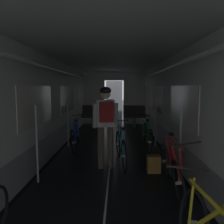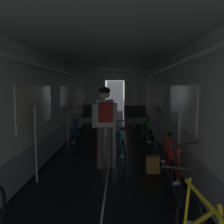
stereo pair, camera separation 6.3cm
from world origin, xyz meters
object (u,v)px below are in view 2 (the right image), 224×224
Objects in this scene: bench_seat_far_left at (94,114)px; bicycle_red at (170,168)px; bicycle_green at (146,136)px; bicycle_blue at (75,136)px; bench_seat_far_right at (135,114)px; person_cyclist_aisle at (105,118)px; backpack_on_floor at (152,164)px; bicycle_teal_in_aisle at (120,148)px.

bench_seat_far_left is 6.52m from bicycle_red.
bicycle_blue is at bearing -176.53° from bicycle_green.
bench_seat_far_right is (1.80, 0.00, 0.00)m from bench_seat_far_left.
person_cyclist_aisle reaches higher than bicycle_blue.
bench_seat_far_left is at bearing 98.98° from person_cyclist_aisle.
bicycle_green reaches higher than backpack_on_floor.
bicycle_red is at bearing -78.14° from backpack_on_floor.
bicycle_teal_in_aisle is at bearing 39.31° from person_cyclist_aisle.
bicycle_green is 0.98× the size of person_cyclist_aisle.
person_cyclist_aisle reaches higher than bicycle_red.
bench_seat_far_right is 4.23m from bicycle_blue.
bicycle_red is 1.51m from bicycle_teal_in_aisle.
bicycle_red reaches higher than bicycle_green.
bicycle_blue is (-1.95, -0.12, -0.00)m from bicycle_green.
bicycle_teal_in_aisle is at bearing -119.66° from bicycle_green.
bench_seat_far_right is 5.42m from backpack_on_floor.
person_cyclist_aisle reaches higher than bench_seat_far_left.
bicycle_green is at bearing -88.86° from bench_seat_far_right.
backpack_on_floor is at bearing 101.86° from bicycle_red.
bicycle_blue is 1.69m from bicycle_teal_in_aisle.
backpack_on_floor is at bearing -71.57° from bench_seat_far_left.
bicycle_blue is 1.82m from person_cyclist_aisle.
bicycle_red is (0.17, -6.21, -0.19)m from bench_seat_far_right.
bicycle_green is 1.96m from bicycle_blue.
bench_seat_far_left is 0.58× the size of bicycle_teal_in_aisle.
person_cyclist_aisle is 5.09× the size of backpack_on_floor.
bench_seat_far_right is at bearing 82.48° from bicycle_teal_in_aisle.
backpack_on_floor is at bearing -11.74° from person_cyclist_aisle.
bench_seat_far_left is 0.58× the size of bicycle_red.
bicycle_red is 1.00× the size of bicycle_teal_in_aisle.
bicycle_blue is 4.98× the size of backpack_on_floor.
person_cyclist_aisle reaches higher than backpack_on_floor.
bench_seat_far_left reaches higher than bicycle_green.
bicycle_green is (0.07, -3.67, -0.19)m from bench_seat_far_right.
bicycle_blue is (-0.08, -3.78, -0.19)m from bench_seat_far_left.
bicycle_teal_in_aisle is 0.83m from backpack_on_floor.
bench_seat_far_right is 6.22m from bicycle_red.
backpack_on_floor is at bearing -89.97° from bench_seat_far_right.
bench_seat_far_left is at bearing 103.08° from bicycle_teal_in_aisle.
bicycle_blue is at bearing 136.74° from bicycle_teal_in_aisle.
bench_seat_far_right is 0.57× the size of person_cyclist_aisle.
person_cyclist_aisle is at bearing 168.26° from backpack_on_floor.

